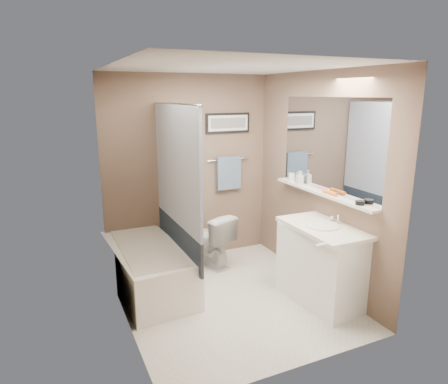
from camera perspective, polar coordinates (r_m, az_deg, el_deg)
name	(u,v)px	position (r m, az deg, el deg)	size (l,w,h in m)	color
ground	(230,298)	(4.48, 0.83, -14.87)	(2.50, 2.50, 0.00)	silver
ceiling	(231,69)	(3.93, 0.95, 17.18)	(2.20, 2.50, 0.04)	silver
wall_back	(189,170)	(5.15, -5.01, 3.16)	(2.20, 0.04, 2.40)	brown
wall_front	(301,226)	(3.02, 11.00, -4.80)	(2.20, 0.04, 2.40)	brown
wall_left	(122,202)	(3.72, -14.32, -1.42)	(0.04, 2.50, 2.40)	brown
wall_right	(317,181)	(4.60, 13.14, 1.54)	(0.04, 2.50, 2.40)	brown
tile_surround	(113,209)	(4.25, -15.57, -2.41)	(0.02, 1.55, 2.00)	tan
curtain_rod	(175,104)	(4.24, -7.06, 12.38)	(0.02, 0.02, 1.55)	silver
curtain_upper	(177,166)	(4.31, -6.80, 3.71)	(0.03, 1.45, 1.28)	white
curtain_lower	(179,238)	(4.53, -6.50, -6.56)	(0.03, 1.45, 0.36)	#233041
mirror	(329,145)	(4.42, 14.73, 6.49)	(0.02, 1.60, 1.00)	silver
shelf	(322,193)	(4.48, 13.78, -0.14)	(0.12, 1.60, 0.03)	silver
towel_bar	(228,160)	(5.33, 0.62, 4.66)	(0.02, 0.02, 0.60)	silver
towel	(229,173)	(5.34, 0.71, 2.72)	(0.34, 0.05, 0.44)	#81A1BC
art_frame	(228,123)	(5.29, 0.55, 9.83)	(0.62, 0.03, 0.26)	black
art_mat	(228,123)	(5.27, 0.62, 9.82)	(0.56, 0.00, 0.20)	white
art_image	(228,123)	(5.27, 0.63, 9.82)	(0.50, 0.00, 0.13)	#595959
door	(358,241)	(3.41, 18.57, -6.64)	(0.80, 0.02, 2.00)	silver
door_handle	(321,245)	(3.24, 13.62, -7.38)	(0.02, 0.02, 0.10)	silver
bathtub	(148,268)	(4.63, -10.87, -10.66)	(0.70, 1.50, 0.50)	white
tub_rim	(147,247)	(4.53, -11.01, -7.78)	(0.56, 1.36, 0.02)	beige
toilet	(209,239)	(5.13, -2.19, -6.77)	(0.39, 0.68, 0.69)	silver
vanity	(321,266)	(4.37, 13.76, -10.21)	(0.50, 0.90, 0.80)	white
countertop	(323,228)	(4.21, 13.98, -5.00)	(0.54, 0.96, 0.04)	white
sink_basin	(322,225)	(4.20, 13.89, -4.66)	(0.34, 0.34, 0.01)	white
faucet_spout	(338,219)	(4.31, 16.02, -3.73)	(0.02, 0.02, 0.10)	silver
faucet_knob	(332,218)	(4.39, 15.16, -3.64)	(0.05, 0.05, 0.05)	silver
candle_bowl_near	(360,203)	(4.05, 18.84, -1.46)	(0.09, 0.09, 0.04)	black
hair_brush_front	(330,192)	(4.37, 14.87, -0.05)	(0.04, 0.04, 0.22)	orange
pink_comb	(314,189)	(4.58, 12.70, 0.48)	(0.03, 0.16, 0.01)	pink
glass_jar	(292,177)	(4.92, 9.65, 2.09)	(0.08, 0.08, 0.10)	white
soap_bottle	(300,178)	(4.78, 10.78, 2.05)	(0.07, 0.07, 0.16)	#999999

